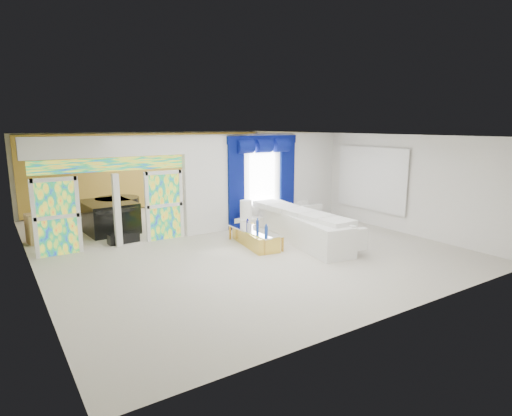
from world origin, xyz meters
TOP-DOWN VIEW (x-y plane):
  - floor at (0.00, 0.00)m, footprint 12.00×12.00m
  - dividing_wall at (2.15, 1.00)m, footprint 5.70×0.18m
  - dividing_header at (-2.85, 1.00)m, footprint 4.30×0.18m
  - stained_panel_left at (-4.28, 1.00)m, footprint 0.95×0.04m
  - stained_panel_right at (-1.42, 1.00)m, footprint 0.95×0.04m
  - stained_transom at (-2.85, 1.00)m, footprint 4.00×0.05m
  - window_pane at (1.90, 0.90)m, footprint 1.00×0.02m
  - blue_drape_left at (0.90, 0.87)m, footprint 0.55×0.10m
  - blue_drape_right at (2.90, 0.87)m, footprint 0.55×0.10m
  - blue_pelmet at (1.90, 0.87)m, footprint 2.60×0.12m
  - wall_mirror at (4.94, -1.00)m, footprint 0.04×2.70m
  - gold_curtains at (0.00, 5.90)m, footprint 9.70×0.12m
  - white_sofa at (1.75, -1.29)m, footprint 1.53×4.25m
  - coffee_table at (0.40, -0.99)m, footprint 0.92×1.97m
  - console_table at (1.31, 0.47)m, footprint 1.23×0.43m
  - table_lamp at (1.01, 0.47)m, footprint 0.36×0.36m
  - armchair at (3.35, 0.55)m, footprint 1.03×1.14m
  - grand_piano at (-2.58, 2.86)m, footprint 1.55×1.96m
  - piano_bench at (-2.58, 1.26)m, footprint 0.87×0.39m
  - tv_console at (-4.58, 2.55)m, footprint 0.66×0.61m
  - chandelier at (-2.30, 3.40)m, footprint 0.60×0.60m
  - decanters at (0.43, -1.00)m, footprint 0.17×1.15m

SIDE VIEW (x-z plane):
  - floor at x=0.00m, z-range 0.00..0.00m
  - piano_bench at x=-2.58m, z-range 0.00..0.28m
  - console_table at x=1.31m, z-range 0.00..0.41m
  - coffee_table at x=0.40m, z-range 0.00..0.42m
  - armchair at x=3.35m, z-range 0.00..0.67m
  - white_sofa at x=1.75m, z-range 0.00..0.79m
  - tv_console at x=-4.58m, z-range 0.00..0.84m
  - grand_piano at x=-2.58m, z-range 0.00..0.94m
  - decanters at x=0.43m, z-range 0.38..0.68m
  - table_lamp at x=1.01m, z-range 0.41..0.99m
  - stained_panel_left at x=-4.28m, z-range 0.00..2.00m
  - stained_panel_right at x=-1.42m, z-range 0.00..2.00m
  - blue_drape_left at x=0.90m, z-range 0.00..2.80m
  - blue_drape_right at x=2.90m, z-range 0.00..2.80m
  - window_pane at x=1.90m, z-range 0.30..2.60m
  - dividing_wall at x=2.15m, z-range 0.00..3.00m
  - gold_curtains at x=0.00m, z-range 0.05..2.95m
  - wall_mirror at x=4.94m, z-range 0.60..2.50m
  - stained_transom at x=-2.85m, z-range 2.08..2.42m
  - chandelier at x=-2.30m, z-range 2.35..2.95m
  - dividing_header at x=-2.85m, z-range 2.45..3.00m
  - blue_pelmet at x=1.90m, z-range 2.69..2.94m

